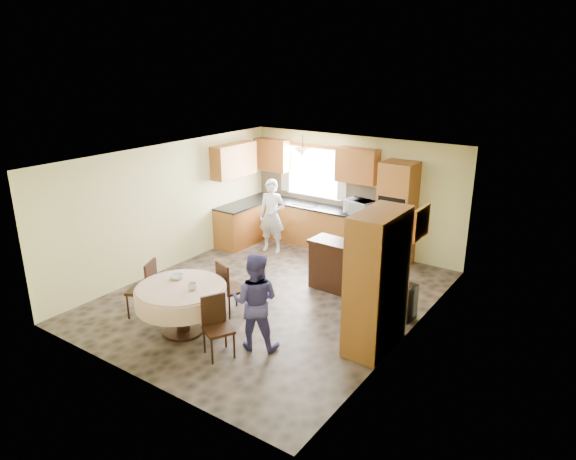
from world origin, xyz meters
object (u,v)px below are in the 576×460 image
at_px(chair_back, 228,286).
at_px(person_sink, 272,216).
at_px(cupboard, 377,282).
at_px(chair_left, 146,286).
at_px(person_dining, 255,301).
at_px(dining_table, 181,297).
at_px(chair_right, 216,323).
at_px(oven_tower, 397,214).
at_px(sideboard, 342,269).

height_order(chair_back, person_sink, person_sink).
xyz_separation_m(cupboard, chair_back, (-2.41, -0.45, -0.53)).
xyz_separation_m(cupboard, chair_left, (-3.49, -1.25, -0.51)).
height_order(cupboard, person_sink, cupboard).
bearing_deg(person_sink, person_dining, -72.52).
height_order(cupboard, dining_table, cupboard).
height_order(dining_table, chair_right, chair_right).
relative_size(oven_tower, chair_left, 2.22).
bearing_deg(chair_back, cupboard, -151.21).
height_order(oven_tower, chair_right, oven_tower).
xyz_separation_m(sideboard, person_sink, (-2.25, 0.92, 0.37)).
bearing_deg(oven_tower, person_sink, -160.89).
relative_size(sideboard, chair_back, 1.33).
distance_m(chair_back, person_dining, 1.15).
bearing_deg(dining_table, person_sink, 104.87).
height_order(oven_tower, person_sink, oven_tower).
xyz_separation_m(cupboard, person_sink, (-3.56, 2.31, -0.23)).
relative_size(chair_back, person_sink, 0.57).
height_order(oven_tower, dining_table, oven_tower).
bearing_deg(person_sink, oven_tower, 3.74).
relative_size(oven_tower, person_dining, 1.45).
height_order(oven_tower, cupboard, oven_tower).
height_order(chair_left, chair_back, chair_left).
relative_size(dining_table, person_dining, 0.94).
distance_m(sideboard, chair_back, 2.14).
height_order(dining_table, chair_left, chair_left).
relative_size(chair_back, person_dining, 0.63).
height_order(sideboard, person_sink, person_sink).
bearing_deg(person_sink, sideboard, -37.70).
distance_m(sideboard, chair_left, 3.42).
height_order(sideboard, chair_right, chair_right).
xyz_separation_m(oven_tower, chair_left, (-2.42, -4.43, -0.53)).
bearing_deg(sideboard, person_dining, -90.55).
xyz_separation_m(dining_table, chair_left, (-0.89, 0.07, -0.08)).
relative_size(cupboard, chair_back, 2.26).
height_order(chair_back, person_dining, person_dining).
distance_m(sideboard, dining_table, 3.00).
bearing_deg(chair_back, sideboard, -102.67).
relative_size(chair_left, person_dining, 0.65).
bearing_deg(chair_right, dining_table, 108.38).
relative_size(cupboard, chair_right, 2.35).
relative_size(chair_left, chair_right, 1.08).
distance_m(chair_left, chair_back, 1.34).
height_order(chair_left, person_dining, person_dining).
bearing_deg(chair_back, dining_table, 96.35).
bearing_deg(dining_table, oven_tower, 71.28).
bearing_deg(chair_right, chair_back, 60.45).
xyz_separation_m(dining_table, person_dining, (1.17, 0.32, 0.12)).
bearing_deg(cupboard, chair_left, -160.22).
bearing_deg(oven_tower, dining_table, -108.72).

